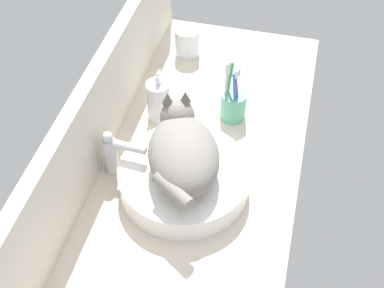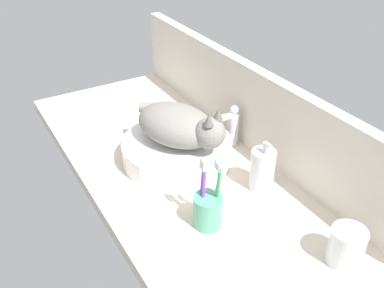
# 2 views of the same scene
# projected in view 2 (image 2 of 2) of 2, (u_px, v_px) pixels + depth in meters

# --- Properties ---
(ground_plane) EXTENTS (1.33, 0.54, 0.04)m
(ground_plane) POSITION_uv_depth(u_px,v_px,m) (182.00, 174.00, 1.27)
(ground_plane) COLOR beige
(backsplash_panel) EXTENTS (1.33, 0.04, 0.26)m
(backsplash_panel) POSITION_uv_depth(u_px,v_px,m) (254.00, 109.00, 1.30)
(backsplash_panel) COLOR silver
(backsplash_panel) RESTS_ON ground_plane
(sink_basin) EXTENTS (0.33, 0.33, 0.07)m
(sink_basin) POSITION_uv_depth(u_px,v_px,m) (177.00, 150.00, 1.28)
(sink_basin) COLOR white
(sink_basin) RESTS_ON ground_plane
(cat) EXTENTS (0.31, 0.25, 0.14)m
(cat) POSITION_uv_depth(u_px,v_px,m) (180.00, 125.00, 1.22)
(cat) COLOR gray
(cat) RESTS_ON sink_basin
(faucet) EXTENTS (0.04, 0.12, 0.14)m
(faucet) POSITION_uv_depth(u_px,v_px,m) (230.00, 125.00, 1.33)
(faucet) COLOR silver
(faucet) RESTS_ON ground_plane
(soap_dispenser) EXTENTS (0.07, 0.07, 0.15)m
(soap_dispenser) POSITION_uv_depth(u_px,v_px,m) (262.00, 170.00, 1.15)
(soap_dispenser) COLOR silver
(soap_dispenser) RESTS_ON ground_plane
(toothbrush_cup) EXTENTS (0.07, 0.07, 0.19)m
(toothbrush_cup) POSITION_uv_depth(u_px,v_px,m) (208.00, 208.00, 1.04)
(toothbrush_cup) COLOR #5BB28E
(toothbrush_cup) RESTS_ON ground_plane
(water_glass) EXTENTS (0.08, 0.08, 0.09)m
(water_glass) POSITION_uv_depth(u_px,v_px,m) (346.00, 248.00, 0.94)
(water_glass) COLOR white
(water_glass) RESTS_ON ground_plane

